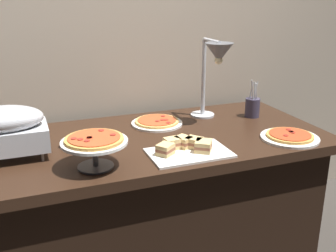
% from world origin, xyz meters
% --- Properties ---
extents(back_wall, '(4.40, 0.04, 2.40)m').
position_xyz_m(back_wall, '(0.00, 0.50, 1.20)').
color(back_wall, tan).
rests_on(back_wall, ground_plane).
extents(buffet_table, '(1.90, 0.84, 0.76)m').
position_xyz_m(buffet_table, '(0.00, 0.00, 0.39)').
color(buffet_table, black).
rests_on(buffet_table, ground_plane).
extents(chafing_dish, '(0.37, 0.22, 0.24)m').
position_xyz_m(chafing_dish, '(-0.63, -0.02, 0.90)').
color(chafing_dish, '#B7BABF').
rests_on(chafing_dish, buffet_table).
extents(heat_lamp, '(0.15, 0.32, 0.46)m').
position_xyz_m(heat_lamp, '(0.45, 0.10, 1.11)').
color(heat_lamp, '#B7BABF').
rests_on(heat_lamp, buffet_table).
extents(pizza_plate_front, '(0.28, 0.28, 0.03)m').
position_xyz_m(pizza_plate_front, '(0.15, 0.18, 0.77)').
color(pizza_plate_front, white).
rests_on(pizza_plate_front, buffet_table).
extents(pizza_plate_center, '(0.29, 0.29, 0.03)m').
position_xyz_m(pizza_plate_center, '(0.69, -0.27, 0.77)').
color(pizza_plate_center, white).
rests_on(pizza_plate_center, buffet_table).
extents(pizza_plate_raised_stand, '(0.28, 0.28, 0.14)m').
position_xyz_m(pizza_plate_raised_stand, '(-0.28, -0.26, 0.87)').
color(pizza_plate_raised_stand, '#595B60').
rests_on(pizza_plate_raised_stand, buffet_table).
extents(sandwich_platter, '(0.37, 0.23, 0.06)m').
position_xyz_m(sandwich_platter, '(0.14, -0.25, 0.78)').
color(sandwich_platter, white).
rests_on(sandwich_platter, buffet_table).
extents(sauce_cup_near, '(0.07, 0.07, 0.04)m').
position_xyz_m(sauce_cup_near, '(-0.62, 0.28, 0.78)').
color(sauce_cup_near, black).
rests_on(sauce_cup_near, buffet_table).
extents(sauce_cup_far, '(0.06, 0.06, 0.03)m').
position_xyz_m(sauce_cup_far, '(-0.36, 0.02, 0.78)').
color(sauce_cup_far, black).
rests_on(sauce_cup_far, buffet_table).
extents(utensil_holder, '(0.08, 0.08, 0.23)m').
position_xyz_m(utensil_holder, '(0.72, 0.12, 0.82)').
color(utensil_holder, '#383347').
rests_on(utensil_holder, buffet_table).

